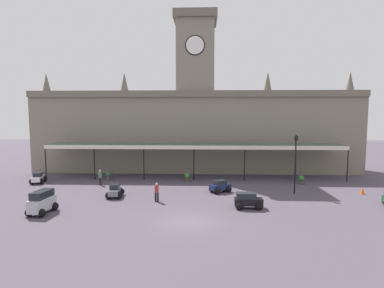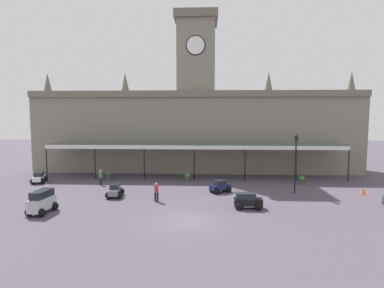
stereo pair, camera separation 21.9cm
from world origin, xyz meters
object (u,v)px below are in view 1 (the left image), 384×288
(traffic_cone, at_px, (362,191))
(planter_near_kerb, at_px, (108,176))
(car_black_estate, at_px, (248,201))
(car_grey_sedan, at_px, (115,192))
(planter_forecourt_centre, at_px, (187,177))
(planter_by_canopy, at_px, (301,180))
(pedestrian_crossing_forecourt, at_px, (157,191))
(pedestrian_near_entrance, at_px, (100,177))
(car_silver_van, at_px, (42,203))
(victorian_lamppost, at_px, (295,158))
(car_navy_sedan, at_px, (220,187))
(car_white_sedan, at_px, (38,179))

(traffic_cone, distance_m, planter_near_kerb, 26.69)
(car_black_estate, distance_m, car_grey_sedan, 12.09)
(car_black_estate, distance_m, planter_forecourt_centre, 11.31)
(car_black_estate, distance_m, planter_by_canopy, 11.30)
(pedestrian_crossing_forecourt, height_order, planter_near_kerb, pedestrian_crossing_forecourt)
(planter_by_canopy, bearing_deg, pedestrian_crossing_forecourt, -153.64)
(car_grey_sedan, distance_m, pedestrian_near_entrance, 5.49)
(pedestrian_near_entrance, height_order, planter_near_kerb, pedestrian_near_entrance)
(car_black_estate, xyz_separation_m, planter_forecourt_centre, (-5.46, 9.90, -0.07))
(car_black_estate, bearing_deg, car_silver_van, -173.21)
(car_grey_sedan, bearing_deg, pedestrian_near_entrance, 122.33)
(car_grey_sedan, relative_size, planter_near_kerb, 2.21)
(car_black_estate, height_order, pedestrian_near_entrance, pedestrian_near_entrance)
(car_black_estate, relative_size, pedestrian_near_entrance, 1.35)
(pedestrian_crossing_forecourt, height_order, planter_forecourt_centre, pedestrian_crossing_forecourt)
(car_black_estate, distance_m, pedestrian_crossing_forecourt, 7.83)
(car_grey_sedan, height_order, planter_near_kerb, car_grey_sedan)
(pedestrian_crossing_forecourt, distance_m, victorian_lamppost, 13.45)
(car_navy_sedan, xyz_separation_m, pedestrian_near_entrance, (-12.68, 2.51, 0.41))
(traffic_cone, relative_size, planter_near_kerb, 0.71)
(car_navy_sedan, bearing_deg, car_black_estate, -68.97)
(car_navy_sedan, xyz_separation_m, traffic_cone, (13.48, -0.25, -0.16))
(pedestrian_near_entrance, xyz_separation_m, planter_forecourt_centre, (9.19, 2.28, -0.42))
(car_white_sedan, bearing_deg, car_grey_sedan, -28.01)
(victorian_lamppost, bearing_deg, pedestrian_crossing_forecourt, -165.50)
(victorian_lamppost, xyz_separation_m, traffic_cone, (6.38, -0.05, -3.13))
(car_silver_van, bearing_deg, car_black_estate, 6.79)
(pedestrian_near_entrance, height_order, pedestrian_crossing_forecourt, same)
(pedestrian_crossing_forecourt, xyz_separation_m, traffic_cone, (19.17, 3.26, -0.57))
(car_silver_van, bearing_deg, pedestrian_crossing_forecourt, 22.89)
(victorian_lamppost, relative_size, planter_near_kerb, 5.90)
(car_silver_van, distance_m, car_navy_sedan, 15.63)
(car_black_estate, xyz_separation_m, traffic_cone, (11.52, 4.86, -0.22))
(planter_by_canopy, distance_m, planter_forecourt_centre, 12.51)
(car_white_sedan, xyz_separation_m, planter_near_kerb, (7.24, 1.93, -0.01))
(car_silver_van, relative_size, car_grey_sedan, 1.17)
(car_grey_sedan, bearing_deg, traffic_cone, 4.60)
(car_navy_sedan, height_order, victorian_lamppost, victorian_lamppost)
(car_grey_sedan, relative_size, victorian_lamppost, 0.37)
(victorian_lamppost, distance_m, planter_near_kerb, 20.69)
(planter_by_canopy, relative_size, planter_near_kerb, 1.00)
(pedestrian_near_entrance, relative_size, victorian_lamppost, 0.29)
(planter_by_canopy, bearing_deg, planter_near_kerb, 176.16)
(car_navy_sedan, distance_m, planter_by_canopy, 9.72)
(victorian_lamppost, bearing_deg, car_silver_van, -162.10)
(traffic_cone, bearing_deg, car_black_estate, -157.11)
(car_white_sedan, height_order, pedestrian_near_entrance, pedestrian_near_entrance)
(victorian_lamppost, distance_m, planter_forecourt_centre, 12.08)
(pedestrian_near_entrance, distance_m, traffic_cone, 26.31)
(pedestrian_near_entrance, xyz_separation_m, planter_near_kerb, (0.04, 2.69, -0.42))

